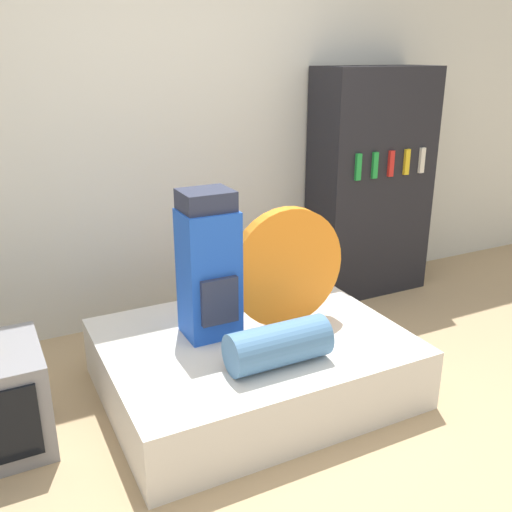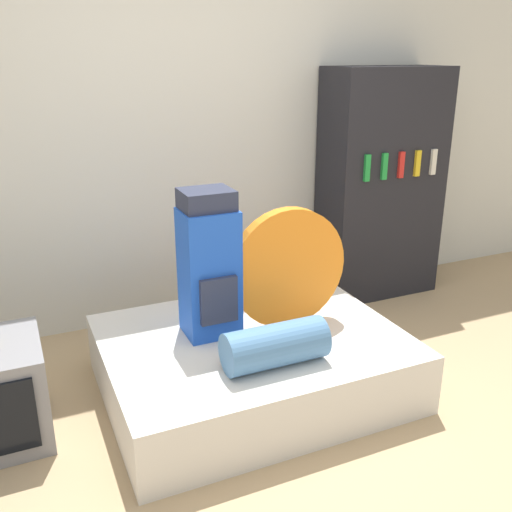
{
  "view_description": "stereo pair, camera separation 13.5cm",
  "coord_description": "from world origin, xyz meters",
  "views": [
    {
      "loc": [
        -1.23,
        -1.86,
        1.77
      ],
      "look_at": [
        0.01,
        0.6,
        0.78
      ],
      "focal_mm": 40.0,
      "sensor_mm": 36.0,
      "label": 1
    },
    {
      "loc": [
        -1.11,
        -1.92,
        1.77
      ],
      "look_at": [
        0.01,
        0.6,
        0.78
      ],
      "focal_mm": 40.0,
      "sensor_mm": 36.0,
      "label": 2
    }
  ],
  "objects": [
    {
      "name": "ground_plane",
      "position": [
        0.0,
        0.0,
        0.0
      ],
      "size": [
        16.0,
        16.0,
        0.0
      ],
      "primitive_type": "plane",
      "color": "tan"
    },
    {
      "name": "wall_back",
      "position": [
        0.0,
        1.75,
        1.3
      ],
      "size": [
        8.0,
        0.05,
        2.6
      ],
      "color": "silver",
      "rests_on": "ground_plane"
    },
    {
      "name": "bed",
      "position": [
        -0.01,
        0.6,
        0.17
      ],
      "size": [
        1.57,
        1.22,
        0.33
      ],
      "color": "silver",
      "rests_on": "ground_plane"
    },
    {
      "name": "backpack",
      "position": [
        -0.2,
        0.73,
        0.72
      ],
      "size": [
        0.28,
        0.28,
        0.79
      ],
      "color": "blue",
      "rests_on": "bed"
    },
    {
      "name": "tent_bag",
      "position": [
        0.23,
        0.65,
        0.67
      ],
      "size": [
        0.67,
        0.07,
        0.67
      ],
      "color": "orange",
      "rests_on": "bed"
    },
    {
      "name": "sleeping_roll",
      "position": [
        -0.03,
        0.27,
        0.44
      ],
      "size": [
        0.51,
        0.21,
        0.21
      ],
      "color": "teal",
      "rests_on": "bed"
    },
    {
      "name": "bookshelf",
      "position": [
        1.43,
        1.5,
        0.84
      ],
      "size": [
        0.89,
        0.43,
        1.68
      ],
      "color": "black",
      "rests_on": "ground_plane"
    }
  ]
}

